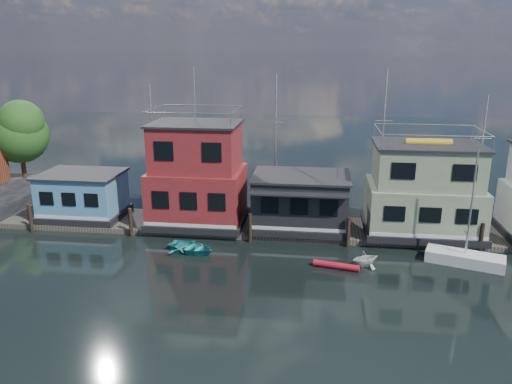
# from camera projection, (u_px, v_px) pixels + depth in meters

# --- Properties ---
(ground) EXTENTS (160.00, 160.00, 0.00)m
(ground) POSITION_uv_depth(u_px,v_px,m) (299.00, 309.00, 27.13)
(ground) COLOR black
(ground) RESTS_ON ground
(dock) EXTENTS (48.00, 5.00, 0.40)m
(dock) POSITION_uv_depth(u_px,v_px,m) (306.00, 229.00, 38.50)
(dock) COLOR #595147
(dock) RESTS_ON ground
(houseboat_blue) EXTENTS (6.40, 4.90, 3.66)m
(houseboat_blue) POSITION_uv_depth(u_px,v_px,m) (83.00, 195.00, 40.15)
(houseboat_blue) COLOR black
(houseboat_blue) RESTS_ON dock
(houseboat_red) EXTENTS (7.40, 5.90, 11.86)m
(houseboat_red) POSITION_uv_depth(u_px,v_px,m) (197.00, 176.00, 38.45)
(houseboat_red) COLOR black
(houseboat_red) RESTS_ON dock
(houseboat_dark) EXTENTS (7.40, 6.10, 4.06)m
(houseboat_dark) POSITION_uv_depth(u_px,v_px,m) (301.00, 201.00, 37.92)
(houseboat_dark) COLOR black
(houseboat_dark) RESTS_ON dock
(houseboat_green) EXTENTS (8.40, 5.90, 7.03)m
(houseboat_green) POSITION_uv_depth(u_px,v_px,m) (424.00, 191.00, 36.51)
(houseboat_green) COLOR black
(houseboat_green) RESTS_ON dock
(pilings) EXTENTS (42.28, 0.28, 2.20)m
(pilings) POSITION_uv_depth(u_px,v_px,m) (301.00, 230.00, 35.62)
(pilings) COLOR #2D2116
(pilings) RESTS_ON ground
(background_masts) EXTENTS (36.40, 0.16, 12.00)m
(background_masts) POSITION_uv_depth(u_px,v_px,m) (367.00, 147.00, 42.12)
(background_masts) COLOR silver
(background_masts) RESTS_ON ground
(red_kayak) EXTENTS (2.98, 1.04, 0.43)m
(red_kayak) POSITION_uv_depth(u_px,v_px,m) (336.00, 266.00, 31.96)
(red_kayak) COLOR red
(red_kayak) RESTS_ON ground
(day_sailer) EXTENTS (5.09, 3.07, 7.62)m
(day_sailer) POSITION_uv_depth(u_px,v_px,m) (465.00, 258.00, 32.60)
(day_sailer) COLOR white
(day_sailer) RESTS_ON ground
(dinghy_teal) EXTENTS (4.03, 3.42, 0.71)m
(dinghy_teal) POSITION_uv_depth(u_px,v_px,m) (191.00, 247.00, 34.49)
(dinghy_teal) COLOR teal
(dinghy_teal) RESTS_ON ground
(dinghy_white) EXTENTS (2.60, 2.50, 1.06)m
(dinghy_white) POSITION_uv_depth(u_px,v_px,m) (365.00, 258.00, 32.30)
(dinghy_white) COLOR silver
(dinghy_white) RESTS_ON ground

